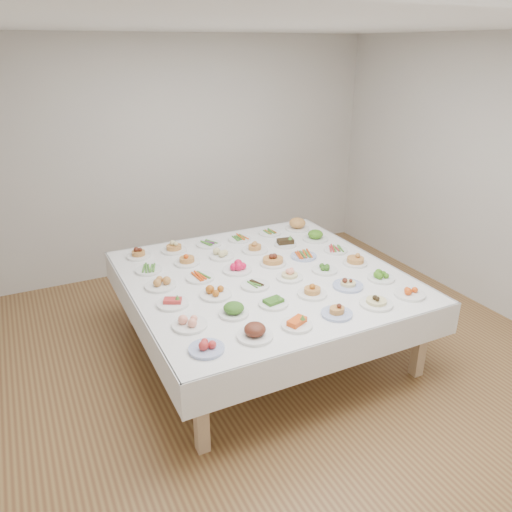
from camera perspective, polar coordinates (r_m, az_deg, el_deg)
name	(u,v)px	position (r m, az deg, el deg)	size (l,w,h in m)	color
room_envelope	(286,161)	(3.98, 3.42, 10.84)	(5.02, 5.02, 2.81)	olive
display_table	(263,281)	(4.53, 0.85, -2.90)	(2.37, 2.37, 0.75)	white
dish_0	(206,345)	(3.44, -5.70, -10.04)	(0.24, 0.24, 0.11)	#4C66B2
dish_1	(255,330)	(3.56, -0.12, -8.46)	(0.26, 0.26, 0.13)	white
dish_2	(297,322)	(3.71, 4.69, -7.52)	(0.23, 0.23, 0.10)	white
dish_3	(337,309)	(3.88, 9.24, -6.02)	(0.24, 0.24, 0.12)	#4C66B2
dish_4	(377,298)	(4.09, 13.63, -4.70)	(0.26, 0.26, 0.14)	white
dish_5	(410,291)	(4.32, 17.17, -3.89)	(0.25, 0.25, 0.10)	white
dish_6	(190,320)	(3.72, -7.60, -7.25)	(0.26, 0.26, 0.12)	white
dish_7	(234,307)	(3.84, -2.57, -5.84)	(0.23, 0.23, 0.14)	white
dish_8	(273,300)	(3.99, 2.00, -5.04)	(0.23, 0.23, 0.11)	white
dish_9	(312,289)	(4.15, 6.46, -3.76)	(0.24, 0.24, 0.13)	white
dish_10	(348,281)	(4.33, 10.50, -2.82)	(0.26, 0.26, 0.13)	#4C66B2
dish_11	(381,275)	(4.54, 14.12, -2.11)	(0.23, 0.23, 0.10)	white
dish_12	(173,300)	(4.04, -9.51, -5.01)	(0.25, 0.25, 0.10)	white
dish_13	(216,290)	(4.13, -4.64, -3.92)	(0.26, 0.26, 0.11)	white
dish_14	(255,284)	(4.29, -0.11, -3.27)	(0.25, 0.25, 0.05)	white
dish_15	(290,272)	(4.42, 3.86, -1.85)	(0.25, 0.25, 0.13)	white
dish_16	(325,268)	(4.60, 7.86, -1.36)	(0.23, 0.23, 0.09)	white
dish_17	(355,259)	(4.80, 11.30, -0.30)	(0.22, 0.22, 0.13)	white
dish_18	(160,282)	(4.34, -10.88, -2.90)	(0.27, 0.27, 0.11)	white
dish_19	(200,276)	(4.45, -6.40, -2.31)	(0.25, 0.25, 0.06)	white
dish_20	(237,265)	(4.56, -2.18, -1.08)	(0.27, 0.27, 0.12)	white
dish_21	(273,257)	(4.69, 1.96, -0.11)	(0.25, 0.24, 0.16)	white
dish_22	(304,255)	(4.89, 5.46, 0.13)	(0.25, 0.25, 0.06)	#4C66B2
dish_23	(336,249)	(5.07, 9.09, 0.76)	(0.23, 0.23, 0.05)	white
dish_24	(149,269)	(4.67, -12.15, -1.44)	(0.25, 0.24, 0.06)	white
dish_25	(187,259)	(4.76, -7.90, -0.29)	(0.24, 0.24, 0.13)	white
dish_26	(222,252)	(4.86, -3.92, 0.40)	(0.24, 0.24, 0.11)	white
dish_27	(255,246)	(5.00, -0.13, 1.20)	(0.26, 0.26, 0.14)	white
dish_28	(285,241)	(5.16, 3.38, 1.70)	(0.23, 0.23, 0.11)	white
dish_29	(315,234)	(5.33, 6.81, 2.50)	(0.26, 0.26, 0.14)	white
dish_30	(138,253)	(4.99, -13.29, 0.39)	(0.23, 0.23, 0.12)	white
dish_31	(174,245)	(5.06, -9.38, 1.27)	(0.25, 0.25, 0.15)	white
dish_32	(209,243)	(5.18, -5.42, 1.47)	(0.25, 0.25, 0.06)	white
dish_33	(240,238)	(5.30, -1.89, 2.04)	(0.24, 0.24, 0.05)	white
dish_34	(270,232)	(5.47, 1.57, 2.70)	(0.24, 0.24, 0.05)	white
dish_35	(297,223)	(5.62, 4.75, 3.73)	(0.26, 0.26, 0.15)	white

